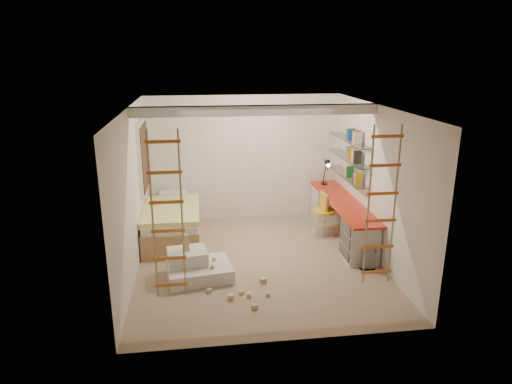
{
  "coord_description": "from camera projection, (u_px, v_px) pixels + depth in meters",
  "views": [
    {
      "loc": [
        -0.96,
        -7.01,
        3.41
      ],
      "look_at": [
        0.0,
        0.3,
        1.15
      ],
      "focal_mm": 32.0,
      "sensor_mm": 36.0,
      "label": 1
    }
  ],
  "objects": [
    {
      "name": "rope_ladder_left",
      "position": [
        167.0,
        217.0,
        5.49
      ],
      "size": [
        0.41,
        0.04,
        2.13
      ],
      "primitive_type": null,
      "color": "orange",
      "rests_on": "ceiling"
    },
    {
      "name": "window_frame",
      "position": [
        143.0,
        157.0,
        8.48
      ],
      "size": [
        0.06,
        1.15,
        1.35
      ],
      "primitive_type": "cube",
      "color": "white",
      "rests_on": "wall_left"
    },
    {
      "name": "bed",
      "position": [
        172.0,
        222.0,
        8.64
      ],
      "size": [
        1.02,
        2.0,
        0.69
      ],
      "color": "#AD7F51",
      "rests_on": "floor"
    },
    {
      "name": "swivel_chair",
      "position": [
        323.0,
        220.0,
        8.79
      ],
      "size": [
        0.56,
        0.56,
        0.85
      ],
      "color": "gold",
      "rests_on": "floor"
    },
    {
      "name": "shelves",
      "position": [
        348.0,
        158.0,
        8.63
      ],
      "size": [
        0.25,
        1.8,
        0.71
      ],
      "color": "white",
      "rests_on": "wall_right"
    },
    {
      "name": "play_platform",
      "position": [
        196.0,
        267.0,
        7.19
      ],
      "size": [
        1.08,
        0.9,
        0.44
      ],
      "color": "silver",
      "rests_on": "floor"
    },
    {
      "name": "ceiling_beam",
      "position": [
        256.0,
        110.0,
        7.31
      ],
      "size": [
        4.0,
        0.18,
        0.16
      ],
      "primitive_type": "cube",
      "color": "white",
      "rests_on": "ceiling"
    },
    {
      "name": "window_blind",
      "position": [
        145.0,
        157.0,
        8.49
      ],
      "size": [
        0.02,
        1.0,
        1.2
      ],
      "primitive_type": "cube",
      "color": "#4C2D1E",
      "rests_on": "window_frame"
    },
    {
      "name": "toy_blocks",
      "position": [
        221.0,
        274.0,
        6.86
      ],
      "size": [
        1.29,
        1.23,
        0.71
      ],
      "color": "#CCB284",
      "rests_on": "floor"
    },
    {
      "name": "floor",
      "position": [
        258.0,
        262.0,
        7.76
      ],
      "size": [
        4.5,
        4.5,
        0.0
      ],
      "primitive_type": "plane",
      "color": "tan",
      "rests_on": "ground"
    },
    {
      "name": "rope_ladder_right",
      "position": [
        381.0,
        207.0,
        5.83
      ],
      "size": [
        0.41,
        0.04,
        2.13
      ],
      "primitive_type": null,
      "color": "orange",
      "rests_on": "ceiling"
    },
    {
      "name": "books",
      "position": [
        348.0,
        152.0,
        8.59
      ],
      "size": [
        0.14,
        0.58,
        0.92
      ],
      "color": "yellow",
      "rests_on": "shelves"
    },
    {
      "name": "waste_bin",
      "position": [
        368.0,
        259.0,
        7.47
      ],
      "size": [
        0.26,
        0.26,
        0.33
      ],
      "primitive_type": "cylinder",
      "color": "white",
      "rests_on": "floor"
    },
    {
      "name": "desk",
      "position": [
        341.0,
        217.0,
        8.68
      ],
      "size": [
        0.56,
        2.8,
        0.75
      ],
      "color": "red",
      "rests_on": "floor"
    },
    {
      "name": "task_lamp",
      "position": [
        327.0,
        168.0,
        9.36
      ],
      "size": [
        0.14,
        0.36,
        0.57
      ],
      "color": "black",
      "rests_on": "desk"
    }
  ]
}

